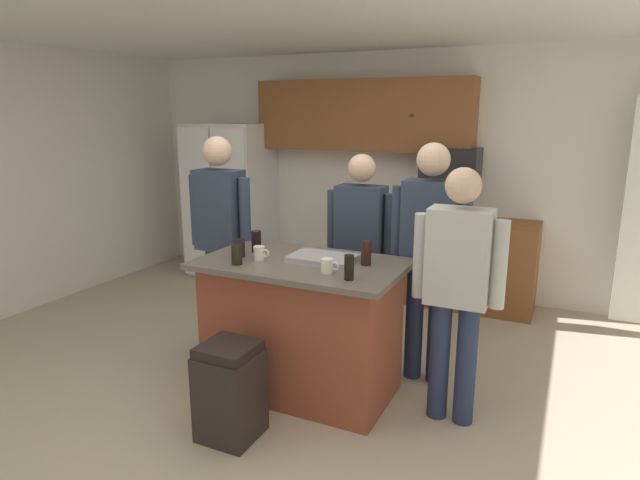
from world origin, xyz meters
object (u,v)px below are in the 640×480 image
(mug_ceramic_white, at_px, (328,266))
(tumbler_amber, at_px, (256,241))
(refrigerator, at_px, (231,200))
(person_guest_by_door, at_px, (429,247))
(glass_short_whisky, at_px, (366,253))
(microwave_over_range, at_px, (451,164))
(glass_pilsner, at_px, (240,248))
(person_elder_center, at_px, (360,242))
(serving_tray, at_px, (323,258))
(person_guest_right, at_px, (458,281))
(person_guest_left, at_px, (221,229))
(glass_stout_tall, at_px, (349,267))
(kitchen_island, at_px, (302,326))
(glass_dark_ale, at_px, (237,255))
(mug_blue_stoneware, at_px, (260,253))
(trash_bin, at_px, (230,391))

(mug_ceramic_white, relative_size, tumbler_amber, 0.76)
(refrigerator, height_order, mug_ceramic_white, refrigerator)
(person_guest_by_door, relative_size, glass_short_whisky, 10.67)
(microwave_over_range, xyz_separation_m, glass_pilsner, (-0.94, -2.42, -0.42))
(person_elder_center, distance_m, serving_tray, 0.70)
(mug_ceramic_white, bearing_deg, person_guest_right, 17.61)
(mug_ceramic_white, xyz_separation_m, glass_pilsner, (-0.72, 0.08, 0.02))
(glass_pilsner, height_order, serving_tray, glass_pilsner)
(person_guest_by_door, distance_m, person_guest_left, 1.69)
(mug_ceramic_white, bearing_deg, glass_stout_tall, -22.82)
(microwave_over_range, relative_size, kitchen_island, 0.40)
(person_elder_center, height_order, glass_stout_tall, person_elder_center)
(refrigerator, xyz_separation_m, glass_pilsner, (1.66, -2.30, 0.12))
(person_elder_center, height_order, tumbler_amber, person_elder_center)
(person_elder_center, relative_size, glass_short_whisky, 9.99)
(kitchen_island, relative_size, glass_dark_ale, 10.69)
(tumbler_amber, bearing_deg, mug_ceramic_white, -20.07)
(serving_tray, bearing_deg, mug_blue_stoneware, -159.56)
(mug_ceramic_white, distance_m, glass_pilsner, 0.73)
(microwave_over_range, xyz_separation_m, glass_stout_tall, (-0.04, -2.57, -0.41))
(person_guest_by_door, height_order, mug_blue_stoneware, person_guest_by_door)
(glass_dark_ale, height_order, mug_blue_stoneware, glass_dark_ale)
(microwave_over_range, distance_m, glass_stout_tall, 2.60)
(kitchen_island, relative_size, person_guest_left, 0.79)
(person_elder_center, bearing_deg, glass_short_whisky, 34.42)
(person_guest_left, distance_m, glass_stout_tall, 1.51)
(kitchen_island, distance_m, glass_pilsner, 0.70)
(glass_pilsner, bearing_deg, glass_short_whisky, 12.62)
(person_elder_center, xyz_separation_m, glass_stout_tall, (0.32, -1.01, 0.09))
(serving_tray, bearing_deg, refrigerator, 136.18)
(kitchen_island, relative_size, person_elder_center, 0.85)
(person_guest_by_door, relative_size, glass_pilsner, 13.48)
(kitchen_island, relative_size, glass_pilsner, 10.78)
(microwave_over_range, distance_m, glass_pilsner, 2.62)
(person_guest_right, xyz_separation_m, mug_ceramic_white, (-0.77, -0.24, 0.06))
(glass_short_whisky, bearing_deg, trash_bin, -125.00)
(person_guest_left, distance_m, person_guest_right, 2.00)
(glass_dark_ale, height_order, glass_short_whisky, glass_short_whisky)
(trash_bin, bearing_deg, glass_stout_tall, 37.79)
(person_guest_right, bearing_deg, glass_pilsner, 2.12)
(glass_dark_ale, distance_m, glass_pilsner, 0.19)
(person_elder_center, height_order, glass_pilsner, person_elder_center)
(glass_short_whisky, relative_size, trash_bin, 0.27)
(mug_ceramic_white, distance_m, mug_blue_stoneware, 0.56)
(person_elder_center, bearing_deg, trash_bin, -0.27)
(refrigerator, xyz_separation_m, microwave_over_range, (2.60, 0.12, 0.54))
(person_elder_center, distance_m, glass_dark_ale, 1.13)
(tumbler_amber, relative_size, glass_short_whisky, 0.96)
(person_guest_by_door, bearing_deg, serving_tray, 2.13)
(microwave_over_range, relative_size, person_guest_by_door, 0.32)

